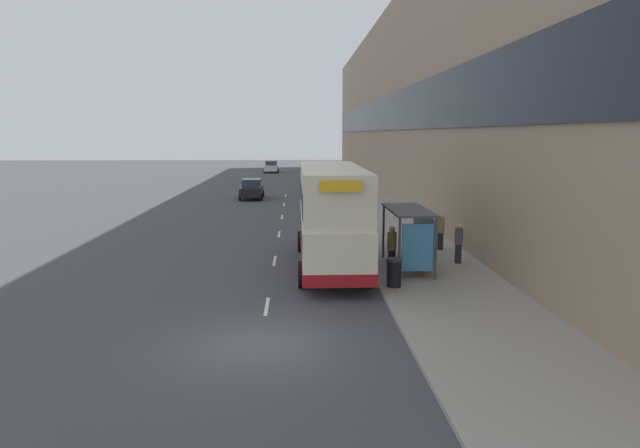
# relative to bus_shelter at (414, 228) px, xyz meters

# --- Properties ---
(ground_plane) EXTENTS (220.00, 220.00, 0.00)m
(ground_plane) POSITION_rel_bus_shelter_xyz_m (-5.77, -7.85, -1.88)
(ground_plane) COLOR #424247
(pavement) EXTENTS (5.00, 93.00, 0.14)m
(pavement) POSITION_rel_bus_shelter_xyz_m (0.73, 30.65, -1.81)
(pavement) COLOR gray
(pavement) RESTS_ON ground_plane
(terrace_facade) EXTENTS (3.10, 93.00, 16.61)m
(terrace_facade) POSITION_rel_bus_shelter_xyz_m (4.72, 30.65, 6.42)
(terrace_facade) COLOR #9E846B
(terrace_facade) RESTS_ON ground_plane
(lane_mark_0) EXTENTS (0.12, 2.00, 0.01)m
(lane_mark_0) POSITION_rel_bus_shelter_xyz_m (-5.77, -4.38, -1.87)
(lane_mark_0) COLOR silver
(lane_mark_0) RESTS_ON ground_plane
(lane_mark_1) EXTENTS (0.12, 2.00, 0.01)m
(lane_mark_1) POSITION_rel_bus_shelter_xyz_m (-5.77, 2.50, -1.87)
(lane_mark_1) COLOR silver
(lane_mark_1) RESTS_ON ground_plane
(lane_mark_2) EXTENTS (0.12, 2.00, 0.01)m
(lane_mark_2) POSITION_rel_bus_shelter_xyz_m (-5.77, 9.37, -1.87)
(lane_mark_2) COLOR silver
(lane_mark_2) RESTS_ON ground_plane
(lane_mark_3) EXTENTS (0.12, 2.00, 0.01)m
(lane_mark_3) POSITION_rel_bus_shelter_xyz_m (-5.77, 16.25, -1.87)
(lane_mark_3) COLOR silver
(lane_mark_3) RESTS_ON ground_plane
(lane_mark_4) EXTENTS (0.12, 2.00, 0.01)m
(lane_mark_4) POSITION_rel_bus_shelter_xyz_m (-5.77, 23.12, -1.87)
(lane_mark_4) COLOR silver
(lane_mark_4) RESTS_ON ground_plane
(lane_mark_5) EXTENTS (0.12, 2.00, 0.01)m
(lane_mark_5) POSITION_rel_bus_shelter_xyz_m (-5.77, 30.00, -1.87)
(lane_mark_5) COLOR silver
(lane_mark_5) RESTS_ON ground_plane
(bus_shelter) EXTENTS (1.60, 4.20, 2.48)m
(bus_shelter) POSITION_rel_bus_shelter_xyz_m (0.00, 0.00, 0.00)
(bus_shelter) COLOR #4C4C51
(bus_shelter) RESTS_ON ground_plane
(double_decker_bus_near) EXTENTS (2.85, 10.20, 4.30)m
(double_decker_bus_near) POSITION_rel_bus_shelter_xyz_m (-3.30, 1.10, 0.41)
(double_decker_bus_near) COLOR beige
(double_decker_bus_near) RESTS_ON ground_plane
(car_0) EXTENTS (2.02, 4.41, 1.73)m
(car_0) POSITION_rel_bus_shelter_xyz_m (-8.70, 27.44, -1.02)
(car_0) COLOR black
(car_0) RESTS_ON ground_plane
(car_1) EXTENTS (2.08, 4.39, 1.72)m
(car_1) POSITION_rel_bus_shelter_xyz_m (-8.45, 61.66, -1.02)
(car_1) COLOR silver
(car_1) RESTS_ON ground_plane
(pedestrian_at_shelter) EXTENTS (0.34, 0.34, 1.74)m
(pedestrian_at_shelter) POSITION_rel_bus_shelter_xyz_m (2.15, 4.01, -0.85)
(pedestrian_at_shelter) COLOR #23232D
(pedestrian_at_shelter) RESTS_ON ground_plane
(pedestrian_1) EXTENTS (0.37, 0.37, 1.86)m
(pedestrian_1) POSITION_rel_bus_shelter_xyz_m (-0.93, -0.25, -0.79)
(pedestrian_1) COLOR #23232D
(pedestrian_1) RESTS_ON ground_plane
(pedestrian_2) EXTENTS (0.34, 0.34, 1.71)m
(pedestrian_2) POSITION_rel_bus_shelter_xyz_m (1.37, 2.79, -0.86)
(pedestrian_2) COLOR #23232D
(pedestrian_2) RESTS_ON ground_plane
(pedestrian_3) EXTENTS (0.35, 0.35, 1.74)m
(pedestrian_3) POSITION_rel_bus_shelter_xyz_m (2.20, 1.11, -0.84)
(pedestrian_3) COLOR #23232D
(pedestrian_3) RESTS_ON ground_plane
(litter_bin) EXTENTS (0.55, 0.55, 1.05)m
(litter_bin) POSITION_rel_bus_shelter_xyz_m (-1.22, -2.57, -1.21)
(litter_bin) COLOR black
(litter_bin) RESTS_ON ground_plane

